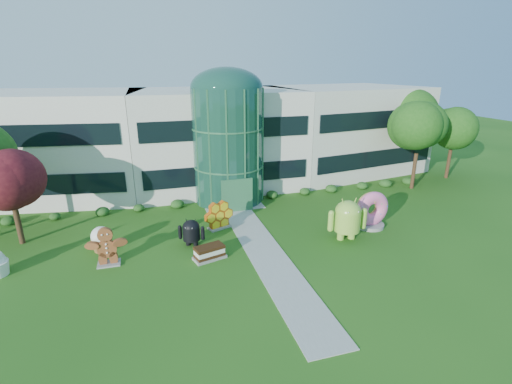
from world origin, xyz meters
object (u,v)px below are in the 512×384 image
object	(u,v)px
donut	(371,209)
gingerbread	(107,246)
android_black	(191,231)
android_green	(348,217)

from	to	relation	value
donut	gingerbread	bearing A→B (deg)	178.14
android_black	gingerbread	distance (m)	5.32
android_green	android_black	distance (m)	10.70
android_black	gingerbread	world-z (taller)	gingerbread
android_black	donut	distance (m)	13.25
android_black	donut	size ratio (longest dim) A/B	0.75
android_green	gingerbread	xyz separation A→B (m)	(-15.67, 0.97, -0.42)
android_black	gingerbread	xyz separation A→B (m)	(-5.19, -1.12, 0.17)
android_green	donut	bearing A→B (deg)	33.31
donut	android_black	bearing A→B (deg)	173.79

